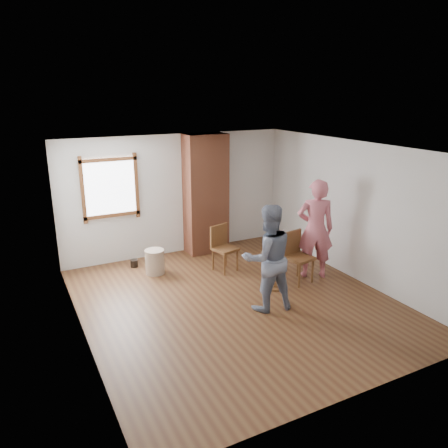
{
  "coord_description": "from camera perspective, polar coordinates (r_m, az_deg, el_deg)",
  "views": [
    {
      "loc": [
        -3.26,
        -5.91,
        3.47
      ],
      "look_at": [
        0.18,
        0.8,
        1.15
      ],
      "focal_mm": 35.0,
      "sensor_mm": 36.0,
      "label": 1
    }
  ],
  "objects": [
    {
      "name": "cake_slice",
      "position": [
        7.86,
        6.85,
        -4.14
      ],
      "size": [
        0.08,
        0.07,
        0.06
      ],
      "primitive_type": "cube",
      "color": "white",
      "rests_on": "cake_plate"
    },
    {
      "name": "person_pink",
      "position": [
        8.42,
        11.83,
        -0.64
      ],
      "size": [
        0.83,
        0.73,
        1.91
      ],
      "primitive_type": "imported",
      "rotation": [
        0.0,
        0.0,
        2.65
      ],
      "color": "#CF6775",
      "rests_on": "ground"
    },
    {
      "name": "dining_chair_right",
      "position": [
        8.29,
        9.42,
        -3.87
      ],
      "size": [
        0.53,
        0.53,
        0.96
      ],
      "rotation": [
        0.0,
        0.0,
        0.2
      ],
      "color": "brown",
      "rests_on": "ground"
    },
    {
      "name": "side_table",
      "position": [
        7.95,
        6.73,
        -5.73
      ],
      "size": [
        0.4,
        0.4,
        0.6
      ],
      "color": "brown",
      "rests_on": "ground"
    },
    {
      "name": "dining_chair_left",
      "position": [
        8.69,
        -0.18,
        -2.8
      ],
      "size": [
        0.52,
        0.52,
        0.91
      ],
      "rotation": [
        0.0,
        0.0,
        0.26
      ],
      "color": "brown",
      "rests_on": "ground"
    },
    {
      "name": "dark_pot",
      "position": [
        9.15,
        -11.65,
        -5.05
      ],
      "size": [
        0.16,
        0.16,
        0.15
      ],
      "primitive_type": "cylinder",
      "rotation": [
        0.0,
        0.0,
        0.09
      ],
      "color": "black",
      "rests_on": "ground"
    },
    {
      "name": "ground",
      "position": [
        7.59,
        1.59,
        -10.11
      ],
      "size": [
        5.5,
        5.5,
        0.0
      ],
      "primitive_type": "plane",
      "color": "brown",
      "rests_on": "ground"
    },
    {
      "name": "brick_chimney",
      "position": [
        9.51,
        -2.39,
        3.9
      ],
      "size": [
        0.9,
        0.5,
        2.6
      ],
      "primitive_type": "cube",
      "color": "#A15739",
      "rests_on": "ground"
    },
    {
      "name": "man",
      "position": [
        7.06,
        5.72,
        -4.43
      ],
      "size": [
        0.94,
        0.78,
        1.78
      ],
      "primitive_type": "imported",
      "rotation": [
        0.0,
        0.0,
        3.01
      ],
      "color": "#121A32",
      "rests_on": "ground"
    },
    {
      "name": "room_shell",
      "position": [
        7.45,
        -0.91,
        4.21
      ],
      "size": [
        5.04,
        5.52,
        2.62
      ],
      "color": "silver",
      "rests_on": "ground"
    },
    {
      "name": "stoneware_crock",
      "position": [
        8.7,
        -9.02,
        -4.88
      ],
      "size": [
        0.44,
        0.44,
        0.49
      ],
      "primitive_type": "cylinder",
      "rotation": [
        0.0,
        0.0,
        0.16
      ],
      "color": "tan",
      "rests_on": "ground"
    },
    {
      "name": "cake_plate",
      "position": [
        7.87,
        6.78,
        -4.38
      ],
      "size": [
        0.18,
        0.18,
        0.01
      ],
      "primitive_type": "cylinder",
      "color": "white",
      "rests_on": "side_table"
    }
  ]
}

